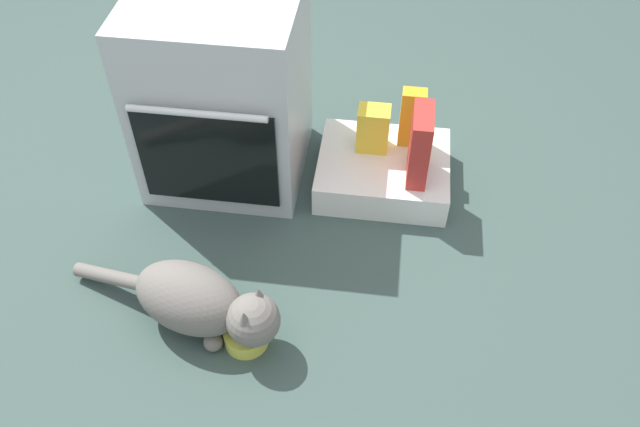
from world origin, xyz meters
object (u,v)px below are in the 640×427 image
(oven, at_px, (223,91))
(pantry_cabinet, at_px, (383,171))
(cereal_box, at_px, (420,145))
(juice_carton, at_px, (412,118))
(cat, at_px, (200,302))
(snack_bag, at_px, (373,129))
(food_bowl, at_px, (246,335))

(oven, bearing_deg, pantry_cabinet, -1.95)
(oven, bearing_deg, cereal_box, -7.04)
(oven, height_order, juice_carton, oven)
(oven, distance_m, cereal_box, 0.74)
(oven, height_order, cat, oven)
(oven, xyz_separation_m, cereal_box, (0.73, -0.09, -0.10))
(juice_carton, bearing_deg, pantry_cabinet, -129.60)
(juice_carton, bearing_deg, snack_bag, -161.58)
(cat, height_order, juice_carton, juice_carton)
(oven, distance_m, snack_bag, 0.57)
(cat, relative_size, juice_carton, 3.14)
(pantry_cabinet, bearing_deg, snack_bag, 130.46)
(food_bowl, bearing_deg, oven, 105.93)
(snack_bag, bearing_deg, oven, -175.85)
(pantry_cabinet, height_order, cat, cat)
(cat, distance_m, juice_carton, 1.05)
(cereal_box, bearing_deg, cat, -134.06)
(pantry_cabinet, xyz_separation_m, cereal_box, (0.12, -0.07, 0.20))
(pantry_cabinet, xyz_separation_m, juice_carton, (0.09, 0.11, 0.18))
(snack_bag, relative_size, cereal_box, 0.64)
(pantry_cabinet, distance_m, snack_bag, 0.17)
(pantry_cabinet, bearing_deg, cereal_box, -29.66)
(oven, height_order, cereal_box, oven)
(food_bowl, xyz_separation_m, juice_carton, (0.47, 0.89, 0.21))
(cereal_box, bearing_deg, snack_bag, 143.14)
(snack_bag, relative_size, juice_carton, 0.75)
(food_bowl, height_order, cat, cat)
(oven, distance_m, juice_carton, 0.71)
(food_bowl, bearing_deg, cat, 163.66)
(pantry_cabinet, height_order, snack_bag, snack_bag)
(oven, relative_size, pantry_cabinet, 1.47)
(cat, height_order, cereal_box, cereal_box)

